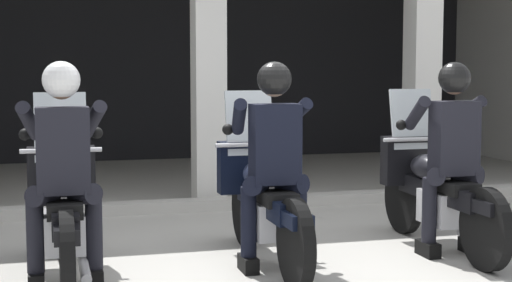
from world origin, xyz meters
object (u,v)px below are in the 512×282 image
Objects in this scene: motorcycle_center at (264,199)px; police_officer_right at (452,142)px; police_officer_center at (274,148)px; police_officer_left at (63,154)px; motorcycle_right at (434,189)px; motorcycle_left at (64,209)px.

motorcycle_center is 1.29× the size of police_officer_right.
police_officer_center is 1.00× the size of police_officer_right.
police_officer_left reaches higher than motorcycle_right.
motorcycle_center is at bearing 90.90° from police_officer_center.
police_officer_left is at bearing -96.04° from motorcycle_left.
motorcycle_left is 0.52m from police_officer_left.
police_officer_center is 1.55m from police_officer_right.
motorcycle_left is 1.29× the size of police_officer_center.
police_officer_center is (1.54, -0.23, 0.44)m from motorcycle_left.
motorcycle_right is at bearing 2.02° from police_officer_left.
police_officer_right is (3.09, -0.14, 0.44)m from motorcycle_left.
police_officer_right is at bearing 4.26° from police_officer_center.
police_officer_center reaches higher than motorcycle_right.
motorcycle_center is 1.55m from motorcycle_right.
police_officer_center is at bearing -166.45° from motorcycle_right.
police_officer_left is 1.00× the size of police_officer_center.
police_officer_center is at bearing -14.18° from motorcycle_left.
police_officer_left is at bearing -177.24° from police_officer_right.
motorcycle_right is 1.29× the size of police_officer_right.
police_officer_center is 0.78× the size of motorcycle_right.
motorcycle_left is at bearing 172.75° from police_officer_center.
motorcycle_center is at bearing -3.71° from motorcycle_left.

